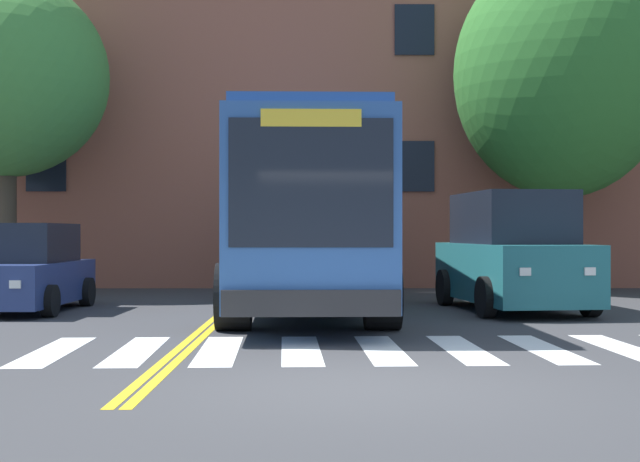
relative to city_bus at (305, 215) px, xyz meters
The scene contains 11 objects.
ground_plane 8.87m from the city_bus, 85.53° to the right, with size 120.00×120.00×0.00m, color #38383A.
crosswalk 6.35m from the city_bus, 74.38° to the right, with size 10.31×3.35×0.01m.
lane_line_yellow_inner 8.53m from the city_bus, 101.24° to the left, with size 0.12×36.00×0.01m, color gold.
lane_line_yellow_outer 8.50m from the city_bus, 100.15° to the left, with size 0.12×36.00×0.01m, color gold.
city_bus is the anchor object (origin of this frame).
car_navy_near_lane 5.60m from the city_bus, behind, with size 2.01×4.06×1.73m.
car_teal_far_lane 4.19m from the city_bus, ahead, with size 2.60×4.84×2.35m.
car_black_behind_bus 9.55m from the city_bus, 97.22° to the left, with size 2.15×3.89×1.76m.
street_tree_curbside_large 9.07m from the city_bus, 38.06° to the left, with size 6.25×5.69×8.80m.
street_tree_curbside_small 9.42m from the city_bus, 149.31° to the left, with size 7.23×7.30×7.92m.
building_facade 12.91m from the city_bus, 100.30° to the left, with size 38.21×9.70×13.52m.
Camera 1 is at (-0.47, -9.00, 1.56)m, focal length 50.00 mm.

